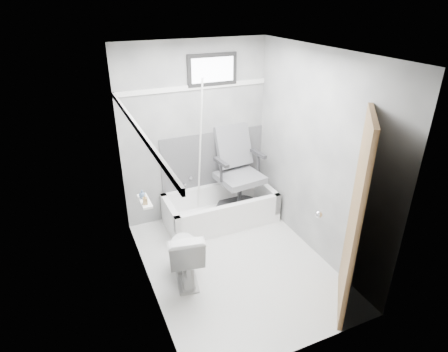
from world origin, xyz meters
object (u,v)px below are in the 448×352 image
soap_bottle_a (145,199)px  bathtub (221,208)px  toilet (184,254)px  soap_bottle_b (142,194)px  office_chair (240,172)px  door (400,231)px

soap_bottle_a → bathtub: bearing=31.1°
toilet → soap_bottle_b: 0.79m
bathtub → toilet: size_ratio=2.20×
office_chair → soap_bottle_a: size_ratio=10.97×
door → soap_bottle_b: door is taller
soap_bottle_b → door: bearing=-40.8°
office_chair → door: (0.48, -2.23, 0.30)m
toilet → soap_bottle_b: size_ratio=7.55×
office_chair → toilet: office_chair is taller
soap_bottle_b → office_chair: bearing=21.5°
bathtub → toilet: (-0.82, -0.92, 0.12)m
toilet → soap_bottle_b: soap_bottle_b is taller
soap_bottle_a → office_chair: bearing=26.1°
office_chair → bathtub: bearing=176.2°
toilet → door: bearing=152.0°
soap_bottle_a → door: bearing=-38.4°
toilet → door: door is taller
bathtub → door: size_ratio=0.75×
door → bathtub: bearing=109.3°
bathtub → door: (0.78, -2.21, 0.79)m
office_chair → toilet: (-1.12, -0.93, -0.37)m
soap_bottle_a → soap_bottle_b: soap_bottle_a is taller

